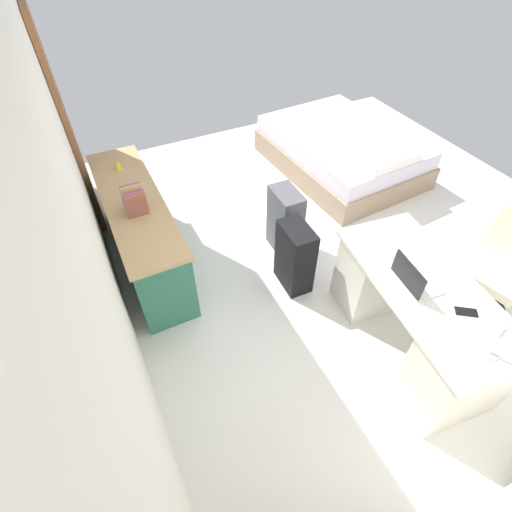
# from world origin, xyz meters

# --- Properties ---
(ground_plane) EXTENTS (5.60, 5.60, 0.00)m
(ground_plane) POSITION_xyz_m (0.00, 0.00, 0.00)
(ground_plane) COLOR silver
(wall_back) EXTENTS (4.60, 0.10, 2.83)m
(wall_back) POSITION_xyz_m (0.00, 2.01, 1.41)
(wall_back) COLOR white
(wall_back) RESTS_ON ground_plane
(door_wooden) EXTENTS (0.88, 0.05, 2.04)m
(door_wooden) POSITION_xyz_m (1.75, 1.93, 1.02)
(door_wooden) COLOR brown
(door_wooden) RESTS_ON ground_plane
(desk) EXTENTS (1.51, 0.83, 0.73)m
(desk) POSITION_xyz_m (-1.15, 0.05, 0.38)
(desk) COLOR silver
(desk) RESTS_ON ground_plane
(office_chair) EXTENTS (0.56, 0.56, 0.94)m
(office_chair) POSITION_xyz_m (-1.14, -0.82, 0.42)
(office_chair) COLOR black
(office_chair) RESTS_ON ground_plane
(credenza) EXTENTS (1.80, 0.48, 0.74)m
(credenza) POSITION_xyz_m (0.70, 1.63, 0.37)
(credenza) COLOR #2D7056
(credenza) RESTS_ON ground_plane
(bed) EXTENTS (1.98, 1.51, 0.58)m
(bed) POSITION_xyz_m (1.22, -1.01, 0.24)
(bed) COLOR gray
(bed) RESTS_ON ground_plane
(suitcase_black) EXTENTS (0.37, 0.23, 0.66)m
(suitcase_black) POSITION_xyz_m (-0.19, 0.51, 0.33)
(suitcase_black) COLOR black
(suitcase_black) RESTS_ON ground_plane
(suitcase_spare_grey) EXTENTS (0.37, 0.23, 0.68)m
(suitcase_spare_grey) POSITION_xyz_m (0.27, 0.35, 0.34)
(suitcase_spare_grey) COLOR #4C4C51
(suitcase_spare_grey) RESTS_ON ground_plane
(laptop) EXTENTS (0.34, 0.26, 0.21)m
(laptop) POSITION_xyz_m (-1.08, 0.14, 0.77)
(laptop) COLOR silver
(laptop) RESTS_ON desk
(computer_mouse) EXTENTS (0.07, 0.11, 0.03)m
(computer_mouse) POSITION_xyz_m (-0.83, 0.07, 0.74)
(computer_mouse) COLOR white
(computer_mouse) RESTS_ON desk
(cell_phone_near_laptop) EXTENTS (0.13, 0.15, 0.01)m
(cell_phone_near_laptop) POSITION_xyz_m (-1.43, -0.00, 0.73)
(cell_phone_near_laptop) COLOR black
(cell_phone_near_laptop) RESTS_ON desk
(desk_lamp) EXTENTS (0.16, 0.11, 0.34)m
(desk_lamp) POSITION_xyz_m (-1.66, 0.12, 0.98)
(desk_lamp) COLOR silver
(desk_lamp) RESTS_ON desk
(book_row) EXTENTS (0.16, 0.17, 0.23)m
(book_row) POSITION_xyz_m (0.52, 1.63, 0.84)
(book_row) COLOR #904F41
(book_row) RESTS_ON credenza
(figurine_small) EXTENTS (0.08, 0.08, 0.11)m
(figurine_small) POSITION_xyz_m (1.21, 1.63, 0.79)
(figurine_small) COLOR gold
(figurine_small) RESTS_ON credenza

